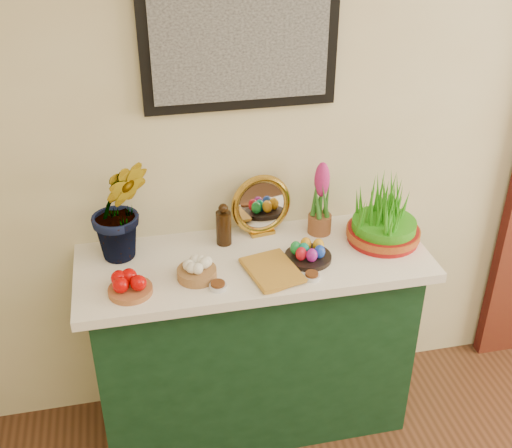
{
  "coord_description": "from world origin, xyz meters",
  "views": [
    {
      "loc": [
        -0.89,
        -0.09,
        2.29
      ],
      "look_at": [
        -0.45,
        1.95,
        1.07
      ],
      "focal_mm": 45.0,
      "sensor_mm": 36.0,
      "label": 1
    }
  ],
  "objects": [
    {
      "name": "hyacinth_pink",
      "position": [
        -0.13,
        2.13,
        1.04
      ],
      "size": [
        0.1,
        0.1,
        0.32
      ],
      "color": "brown",
      "rests_on": "tablecloth"
    },
    {
      "name": "book",
      "position": [
        -0.49,
        1.86,
        0.91
      ],
      "size": [
        0.21,
        0.27,
        0.03
      ],
      "primitive_type": "imported",
      "rotation": [
        0.0,
        0.0,
        0.21
      ],
      "color": "#B78129",
      "rests_on": "tablecloth"
    },
    {
      "name": "mirror",
      "position": [
        -0.37,
        2.19,
        1.02
      ],
      "size": [
        0.27,
        0.1,
        0.26
      ],
      "color": "#B5892F",
      "rests_on": "tablecloth"
    },
    {
      "name": "spice_dish_right",
      "position": [
        -0.26,
        1.81,
        0.9
      ],
      "size": [
        0.06,
        0.06,
        0.03
      ],
      "color": "silver",
      "rests_on": "tablecloth"
    },
    {
      "name": "egg_plate",
      "position": [
        -0.24,
        1.94,
        0.92
      ],
      "size": [
        0.2,
        0.2,
        0.08
      ],
      "color": "black",
      "rests_on": "tablecloth"
    },
    {
      "name": "tablecloth",
      "position": [
        -0.45,
        2.0,
        0.87
      ],
      "size": [
        1.4,
        0.55,
        0.04
      ],
      "primitive_type": "cube",
      "color": "white",
      "rests_on": "sideboard"
    },
    {
      "name": "garlic_basket",
      "position": [
        -0.68,
        1.91,
        0.92
      ],
      "size": [
        0.19,
        0.19,
        0.08
      ],
      "color": "#9D713F",
      "rests_on": "tablecloth"
    },
    {
      "name": "sideboard",
      "position": [
        -0.45,
        2.0,
        0.42
      ],
      "size": [
        1.3,
        0.45,
        0.85
      ],
      "primitive_type": "cube",
      "color": "#153A21",
      "rests_on": "ground"
    },
    {
      "name": "apple_bowl",
      "position": [
        -0.93,
        1.86,
        0.92
      ],
      "size": [
        0.21,
        0.21,
        0.08
      ],
      "color": "#9D5A31",
      "rests_on": "tablecloth"
    },
    {
      "name": "wheatgrass_sabzeh",
      "position": [
        0.11,
        2.02,
        1.0
      ],
      "size": [
        0.3,
        0.3,
        0.25
      ],
      "color": "maroon",
      "rests_on": "tablecloth"
    },
    {
      "name": "vinegar_cruet",
      "position": [
        -0.54,
        2.13,
        0.97
      ],
      "size": [
        0.06,
        0.06,
        0.18
      ],
      "color": "black",
      "rests_on": "tablecloth"
    },
    {
      "name": "spice_dish_left",
      "position": [
        -0.62,
        1.82,
        0.9
      ],
      "size": [
        0.07,
        0.07,
        0.03
      ],
      "color": "silver",
      "rests_on": "tablecloth"
    },
    {
      "name": "hyacinth_green",
      "position": [
        -0.94,
        2.12,
        1.17
      ],
      "size": [
        0.29,
        0.25,
        0.56
      ],
      "primitive_type": "imported",
      "rotation": [
        0.0,
        0.0,
        0.04
      ],
      "color": "#2F7423",
      "rests_on": "tablecloth"
    }
  ]
}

